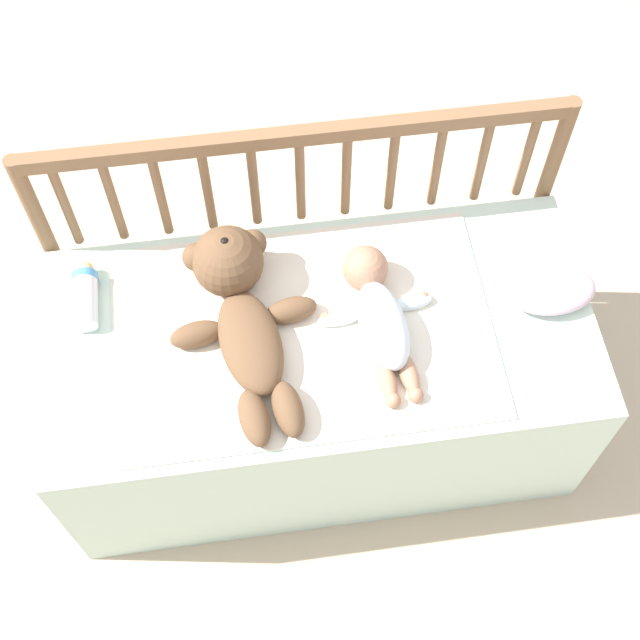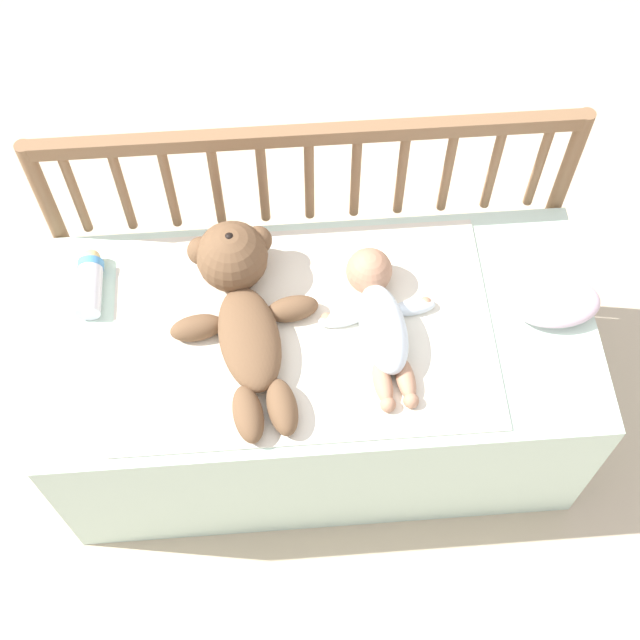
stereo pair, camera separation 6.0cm
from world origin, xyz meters
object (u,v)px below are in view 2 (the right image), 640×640
object	(u,v)px
baby	(380,316)
small_pillow	(555,302)
teddy_bear	(241,300)
baby_bottle	(90,282)

from	to	relation	value
baby	small_pillow	world-z (taller)	baby
teddy_bear	baby	bearing A→B (deg)	-9.75
baby_bottle	small_pillow	xyz separation A→B (m)	(1.02, -0.13, 0.00)
teddy_bear	small_pillow	size ratio (longest dim) A/B	2.53
baby	small_pillow	size ratio (longest dim) A/B	1.89
small_pillow	baby	bearing A→B (deg)	-178.19
baby	small_pillow	bearing A→B (deg)	1.81
teddy_bear	baby_bottle	xyz separation A→B (m)	(-0.34, 0.09, -0.03)
baby_bottle	small_pillow	world-z (taller)	small_pillow
teddy_bear	small_pillow	bearing A→B (deg)	-3.21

